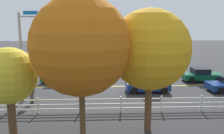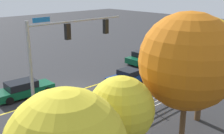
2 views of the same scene
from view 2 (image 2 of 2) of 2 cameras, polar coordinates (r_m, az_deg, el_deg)
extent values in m
plane|color=#2D2D30|center=(24.22, -7.49, -4.97)|extent=(120.00, 120.00, 0.00)
cube|color=gold|center=(26.60, -0.53, -2.80)|extent=(28.00, 0.16, 0.01)
cylinder|color=gray|center=(16.73, -16.30, -2.82)|extent=(0.20, 0.20, 7.00)
cylinder|color=gray|center=(17.83, -6.90, 9.52)|extent=(7.10, 0.12, 0.12)
cube|color=#0C59B2|center=(16.34, -14.45, 9.46)|extent=(1.10, 0.03, 0.28)
cube|color=black|center=(17.40, -9.20, 7.26)|extent=(0.32, 0.28, 1.00)
sphere|color=red|center=(17.47, -9.54, 8.34)|extent=(0.17, 0.17, 0.17)
sphere|color=orange|center=(17.52, -9.48, 7.31)|extent=(0.17, 0.17, 0.17)
sphere|color=#148C19|center=(17.58, -9.43, 6.28)|extent=(0.17, 0.17, 0.17)
cube|color=black|center=(19.36, -1.32, 8.42)|extent=(0.32, 0.28, 1.00)
sphere|color=red|center=(19.43, -1.63, 9.40)|extent=(0.17, 0.17, 0.17)
sphere|color=orange|center=(19.47, -1.62, 8.46)|extent=(0.17, 0.17, 0.17)
sphere|color=#148C19|center=(19.52, -1.61, 7.53)|extent=(0.17, 0.17, 0.17)
cube|color=#0C4C2D|center=(32.44, 6.41, 1.71)|extent=(4.10, 2.04, 0.64)
cube|color=black|center=(32.14, 6.20, 2.70)|extent=(1.72, 1.79, 0.59)
cylinder|color=black|center=(34.09, 6.78, 2.05)|extent=(0.64, 0.23, 0.64)
cylinder|color=black|center=(32.96, 9.18, 1.44)|extent=(0.64, 0.23, 0.64)
cylinder|color=black|center=(32.11, 3.54, 1.22)|extent=(0.64, 0.23, 0.64)
cylinder|color=black|center=(30.92, 5.97, 0.54)|extent=(0.64, 0.23, 0.64)
cube|color=navy|center=(31.08, 13.13, 0.61)|extent=(4.20, 2.11, 0.56)
cube|color=black|center=(31.11, 13.40, 1.64)|extent=(1.97, 1.83, 0.52)
cylinder|color=black|center=(29.53, 13.20, -0.61)|extent=(0.65, 0.25, 0.64)
cylinder|color=black|center=(30.45, 10.27, 0.10)|extent=(0.65, 0.25, 0.64)
cylinder|color=black|center=(31.89, 15.82, 0.48)|extent=(0.65, 0.25, 0.64)
cylinder|color=black|center=(32.74, 13.03, 1.11)|extent=(0.65, 0.25, 0.64)
cube|color=#0C4C2D|center=(23.87, -17.67, -4.66)|extent=(4.78, 1.98, 0.59)
cube|color=black|center=(23.59, -18.31, -3.48)|extent=(2.45, 1.69, 0.56)
cylinder|color=black|center=(25.24, -15.06, -3.74)|extent=(0.65, 0.25, 0.64)
cylinder|color=black|center=(23.86, -13.31, -4.82)|extent=(0.65, 0.25, 0.64)
cylinder|color=black|center=(24.15, -21.88, -5.35)|extent=(0.65, 0.25, 0.64)
cylinder|color=black|center=(22.71, -20.48, -6.60)|extent=(0.65, 0.25, 0.64)
cube|color=navy|center=(25.36, 3.15, -2.47)|extent=(3.93, 1.86, 0.70)
cube|color=black|center=(25.30, 3.47, -1.09)|extent=(1.58, 1.66, 0.49)
cylinder|color=black|center=(23.98, 2.46, -4.25)|extent=(0.64, 0.23, 0.64)
cylinder|color=black|center=(25.11, -0.37, -3.25)|extent=(0.64, 0.23, 0.64)
cylinder|color=black|center=(25.86, 6.54, -2.75)|extent=(0.64, 0.23, 0.64)
cylinder|color=black|center=(26.91, 3.73, -1.89)|extent=(0.64, 0.23, 0.64)
cylinder|color=#3F3F42|center=(17.74, -12.28, -12.25)|extent=(0.16, 0.16, 0.85)
cylinder|color=#3F3F42|center=(17.73, -11.62, -12.22)|extent=(0.16, 0.16, 0.85)
cube|color=#333338|center=(17.40, -12.10, -10.11)|extent=(0.48, 0.44, 0.62)
sphere|color=tan|center=(17.21, -12.18, -8.87)|extent=(0.22, 0.22, 0.22)
cube|color=white|center=(29.72, 22.17, -0.80)|extent=(0.10, 0.10, 1.15)
cube|color=white|center=(27.21, 19.59, -2.09)|extent=(0.10, 0.10, 1.15)
cube|color=white|center=(24.78, 16.50, -3.62)|extent=(0.10, 0.10, 1.15)
cube|color=white|center=(22.46, 12.74, -5.47)|extent=(0.10, 0.10, 1.15)
cube|color=white|center=(20.28, 8.11, -7.69)|extent=(0.10, 0.10, 1.15)
cube|color=white|center=(18.31, 2.37, -10.35)|extent=(0.10, 0.10, 1.15)
cube|color=white|center=(16.60, -4.80, -13.46)|extent=(0.10, 0.10, 1.15)
cube|color=white|center=(21.20, 10.61, -5.60)|extent=(26.00, 0.06, 0.09)
cube|color=white|center=(21.34, 10.56, -6.47)|extent=(26.00, 0.06, 0.09)
cube|color=white|center=(21.47, 10.51, -7.25)|extent=(26.00, 0.06, 0.09)
sphere|color=yellow|center=(12.79, 1.93, -8.69)|extent=(3.11, 3.11, 3.11)
cylinder|color=brown|center=(16.01, 14.44, -11.04)|extent=(0.31, 0.31, 3.18)
sphere|color=#C66614|center=(14.73, 15.43, 1.19)|extent=(5.15, 5.15, 5.15)
cylinder|color=brown|center=(19.48, 17.62, -6.32)|extent=(0.40, 0.40, 3.08)
sphere|color=gold|center=(18.49, 18.50, 2.99)|extent=(4.56, 4.56, 4.56)
camera|label=1|loc=(14.50, 65.51, -3.70)|focal=39.15mm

